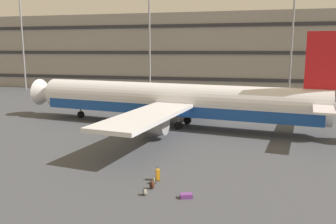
{
  "coord_description": "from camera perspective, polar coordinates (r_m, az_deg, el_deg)",
  "views": [
    {
      "loc": [
        7.87,
        -37.31,
        8.93
      ],
      "look_at": [
        0.13,
        -5.39,
        3.0
      ],
      "focal_mm": 37.09,
      "sensor_mm": 36.0,
      "label": 1
    }
  ],
  "objects": [
    {
      "name": "suitcase_purple",
      "position": [
        21.78,
        3.01,
        -13.59
      ],
      "size": [
        0.83,
        0.66,
        0.27
      ],
      "color": "#72388C",
      "rests_on": "ground_plane"
    },
    {
      "name": "light_mast_center_left",
      "position": [
        67.76,
        19.92,
        14.38
      ],
      "size": [
        1.8,
        0.5,
        25.56
      ],
      "color": "gray",
      "rests_on": "ground_plane"
    },
    {
      "name": "airliner",
      "position": [
        40.53,
        1.26,
        1.79
      ],
      "size": [
        40.34,
        32.76,
        10.69
      ],
      "color": "silver",
      "rests_on": "ground_plane"
    },
    {
      "name": "backpack_large",
      "position": [
        23.8,
        -2.35,
        -11.21
      ],
      "size": [
        0.36,
        0.39,
        0.54
      ],
      "color": "gray",
      "rests_on": "ground_plane"
    },
    {
      "name": "backpack_black",
      "position": [
        22.14,
        -3.79,
        -13.01
      ],
      "size": [
        0.25,
        0.38,
        0.47
      ],
      "color": "gray",
      "rests_on": "ground_plane"
    },
    {
      "name": "suitcase_scuffed",
      "position": [
        24.34,
        -1.7,
        -10.23
      ],
      "size": [
        0.38,
        0.43,
        0.94
      ],
      "color": "orange",
      "rests_on": "ground_plane"
    },
    {
      "name": "light_mast_far_left",
      "position": [
        83.29,
        -23.0,
        13.63
      ],
      "size": [
        1.8,
        0.5,
        26.51
      ],
      "color": "gray",
      "rests_on": "ground_plane"
    },
    {
      "name": "ground_plane",
      "position": [
        39.16,
        1.68,
        -2.95
      ],
      "size": [
        600.0,
        600.0,
        0.0
      ],
      "primitive_type": "plane",
      "color": "#424449"
    },
    {
      "name": "backpack_red",
      "position": [
        23.04,
        -2.62,
        -11.91
      ],
      "size": [
        0.39,
        0.39,
        0.57
      ],
      "color": "#592619",
      "rests_on": "ground_plane"
    },
    {
      "name": "light_mast_left",
      "position": [
        70.23,
        -3.06,
        13.39
      ],
      "size": [
        1.8,
        0.5,
        22.23
      ],
      "color": "gray",
      "rests_on": "ground_plane"
    },
    {
      "name": "terminal_structure",
      "position": [
        84.25,
        8.39,
        9.7
      ],
      "size": [
        156.29,
        21.81,
        16.6
      ],
      "color": "gray",
      "rests_on": "ground_plane"
    }
  ]
}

